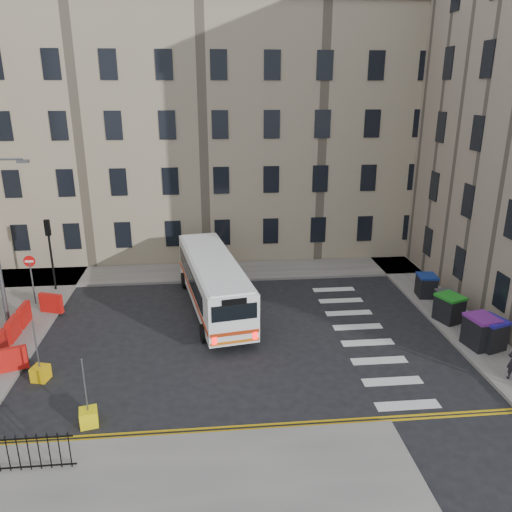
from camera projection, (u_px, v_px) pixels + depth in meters
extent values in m
plane|color=black|center=(278.00, 334.00, 23.71)|extent=(120.00, 120.00, 0.00)
cube|color=slate|center=(164.00, 274.00, 31.24)|extent=(36.00, 3.20, 0.15)
cube|color=slate|center=(425.00, 293.00, 28.28)|extent=(2.40, 26.00, 0.15)
cube|color=gray|center=(151.00, 134.00, 35.11)|extent=(38.00, 10.50, 16.00)
cylinder|color=black|center=(52.00, 263.00, 28.17)|extent=(0.12, 0.12, 3.20)
cube|color=black|center=(47.00, 228.00, 27.51)|extent=(0.28, 0.22, 0.90)
cylinder|color=#595B5E|center=(33.00, 283.00, 26.37)|extent=(0.08, 0.08, 2.40)
cube|color=red|center=(28.00, 256.00, 25.89)|extent=(0.60, 0.04, 0.60)
cube|color=red|center=(1.00, 345.00, 21.43)|extent=(0.25, 1.25, 1.00)
cube|color=red|center=(13.00, 329.00, 22.85)|extent=(0.25, 1.25, 1.00)
cube|color=red|center=(24.00, 315.00, 24.26)|extent=(0.25, 1.25, 1.00)
cube|color=red|center=(51.00, 303.00, 25.57)|extent=(1.26, 0.66, 1.00)
cube|color=red|center=(11.00, 359.00, 20.29)|extent=(1.26, 0.66, 1.00)
cube|color=white|center=(213.00, 281.00, 25.97)|extent=(3.91, 10.22, 2.27)
cube|color=black|center=(190.00, 277.00, 26.04)|extent=(1.40, 7.88, 0.91)
cube|color=black|center=(233.00, 273.00, 26.61)|extent=(1.40, 7.88, 0.91)
cube|color=black|center=(198.00, 248.00, 30.46)|extent=(1.98, 0.39, 1.00)
cube|color=black|center=(234.00, 312.00, 21.25)|extent=(1.98, 0.39, 0.73)
cube|color=#AC2F0E|center=(192.00, 293.00, 25.86)|extent=(1.68, 9.66, 0.16)
cube|color=#AC2F0E|center=(235.00, 288.00, 26.43)|extent=(1.68, 9.66, 0.16)
cube|color=#FF0C0C|center=(214.00, 341.00, 21.41)|extent=(0.21, 0.08, 0.36)
cube|color=#FF0C0C|center=(255.00, 336.00, 21.86)|extent=(0.21, 0.08, 0.36)
cylinder|color=black|center=(184.00, 280.00, 29.12)|extent=(0.40, 0.94, 0.91)
cylinder|color=black|center=(222.00, 277.00, 29.68)|extent=(0.40, 0.94, 0.91)
cylinder|color=black|center=(204.00, 334.00, 22.82)|extent=(0.40, 0.94, 0.91)
cylinder|color=black|center=(252.00, 328.00, 23.38)|extent=(0.40, 0.94, 0.91)
cube|color=black|center=(489.00, 334.00, 22.06)|extent=(1.36, 1.47, 1.26)
cube|color=navy|center=(491.00, 320.00, 21.84)|extent=(1.43, 1.53, 0.13)
cube|color=black|center=(480.00, 333.00, 22.13)|extent=(1.30, 1.44, 1.31)
cube|color=#6B217E|center=(483.00, 318.00, 21.89)|extent=(1.37, 1.50, 0.14)
cube|color=black|center=(449.00, 309.00, 24.59)|extent=(1.35, 1.44, 1.22)
cube|color=#1C7F1E|center=(451.00, 297.00, 24.38)|extent=(1.42, 1.51, 0.13)
cube|color=black|center=(446.00, 303.00, 25.60)|extent=(0.90, 1.03, 1.02)
cube|color=#37373A|center=(447.00, 292.00, 25.42)|extent=(0.95, 1.07, 0.11)
cube|color=black|center=(426.00, 287.00, 27.53)|extent=(1.04, 1.17, 1.13)
cube|color=navy|center=(427.00, 276.00, 27.33)|extent=(1.10, 1.23, 0.12)
cube|color=#E5AA0C|center=(41.00, 373.00, 19.93)|extent=(0.73, 0.73, 0.60)
cube|color=yellow|center=(89.00, 417.00, 17.27)|extent=(0.72, 0.72, 0.60)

